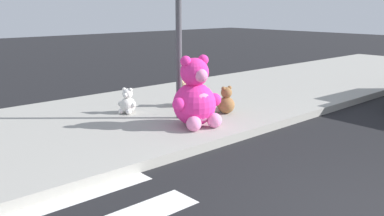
{
  "coord_description": "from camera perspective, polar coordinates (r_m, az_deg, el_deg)",
  "views": [
    {
      "loc": [
        -3.85,
        -1.35,
        2.18
      ],
      "look_at": [
        0.6,
        3.6,
        0.55
      ],
      "focal_mm": 38.76,
      "sensor_mm": 36.0,
      "label": 1
    }
  ],
  "objects": [
    {
      "name": "sign_pole",
      "position": [
        7.53,
        -1.84,
        11.22
      ],
      "size": [
        0.56,
        0.11,
        3.2
      ],
      "color": "#4C4C51",
      "rests_on": "sidewalk"
    },
    {
      "name": "plush_brown",
      "position": [
        8.11,
        4.66,
        0.78
      ],
      "size": [
        0.42,
        0.37,
        0.54
      ],
      "color": "olive",
      "rests_on": "sidewalk"
    },
    {
      "name": "plush_tan",
      "position": [
        8.7,
        -1.31,
        1.77
      ],
      "size": [
        0.4,
        0.41,
        0.56
      ],
      "color": "tan",
      "rests_on": "sidewalk"
    },
    {
      "name": "plush_pink_large",
      "position": [
        7.17,
        0.5,
        1.37
      ],
      "size": [
        0.94,
        0.86,
        1.23
      ],
      "color": "#F22D93",
      "rests_on": "sidewalk"
    },
    {
      "name": "sidewalk",
      "position": [
        7.89,
        -11.1,
        -2.0
      ],
      "size": [
        28.0,
        4.4,
        0.15
      ],
      "primitive_type": "cube",
      "color": "#9E9B93",
      "rests_on": "ground_plane"
    },
    {
      "name": "plush_white",
      "position": [
        8.2,
        -8.88,
        0.7
      ],
      "size": [
        0.36,
        0.35,
        0.5
      ],
      "color": "white",
      "rests_on": "sidewalk"
    }
  ]
}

